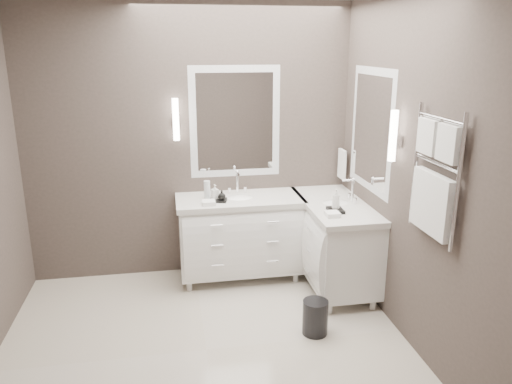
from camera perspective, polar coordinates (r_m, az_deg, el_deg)
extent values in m
cube|color=beige|center=(4.10, -5.69, -17.56)|extent=(3.20, 3.00, 0.01)
cube|color=#463C38|center=(4.99, -7.55, 5.54)|extent=(3.20, 0.01, 2.70)
cube|color=#463C38|center=(2.12, -3.36, -9.71)|extent=(3.20, 0.01, 2.70)
cube|color=#463C38|center=(3.96, 17.51, 2.06)|extent=(0.01, 3.00, 2.70)
cube|color=white|center=(5.02, -1.84, -5.00)|extent=(1.20, 0.55, 0.70)
cube|color=silver|center=(4.89, -1.88, -0.90)|extent=(1.24, 0.59, 0.05)
ellipsoid|color=white|center=(4.90, -1.88, -1.07)|extent=(0.36, 0.28, 0.12)
cylinder|color=white|center=(5.01, -2.16, 1.11)|extent=(0.02, 0.02, 0.22)
cube|color=white|center=(4.92, 8.91, -5.64)|extent=(0.55, 1.20, 0.70)
cube|color=silver|center=(4.79, 9.11, -1.48)|extent=(0.59, 1.24, 0.05)
ellipsoid|color=white|center=(4.80, 9.10, -1.65)|extent=(0.36, 0.28, 0.12)
cylinder|color=white|center=(4.81, 10.98, 0.16)|extent=(0.02, 0.02, 0.22)
cube|color=white|center=(4.98, -2.40, 7.98)|extent=(0.90, 0.02, 1.10)
cube|color=white|center=(4.98, -2.40, 7.98)|extent=(0.77, 0.02, 0.96)
cube|color=white|center=(4.63, 13.02, 6.91)|extent=(0.02, 0.90, 1.10)
cube|color=white|center=(4.63, 13.02, 6.91)|extent=(0.02, 0.90, 0.96)
cube|color=white|center=(4.88, -9.13, 7.60)|extent=(0.05, 0.05, 0.10)
cylinder|color=white|center=(4.87, -9.15, 8.18)|extent=(0.06, 0.06, 0.40)
cube|color=white|center=(4.08, 15.35, 5.51)|extent=(0.05, 0.05, 0.10)
cylinder|color=white|center=(4.07, 15.40, 6.20)|extent=(0.06, 0.06, 0.40)
cylinder|color=white|center=(5.18, 9.97, 4.69)|extent=(0.02, 0.22, 0.02)
cube|color=white|center=(5.20, 9.79, 3.17)|extent=(0.03, 0.17, 0.30)
cylinder|color=white|center=(3.35, 22.12, 0.81)|extent=(0.03, 0.03, 0.90)
cylinder|color=white|center=(3.81, 17.82, 3.02)|extent=(0.03, 0.03, 0.90)
cube|color=white|center=(3.42, 21.20, 5.17)|extent=(0.06, 0.22, 0.24)
cube|color=white|center=(3.64, 19.12, 6.00)|extent=(0.06, 0.22, 0.24)
cube|color=white|center=(3.63, 19.45, -1.22)|extent=(0.06, 0.46, 0.42)
cylinder|color=black|center=(4.23, 6.77, -14.03)|extent=(0.27, 0.27, 0.29)
cube|color=black|center=(4.77, -4.32, -0.93)|extent=(0.18, 0.15, 0.02)
cube|color=black|center=(4.52, 9.07, -2.07)|extent=(0.14, 0.18, 0.03)
cylinder|color=silver|center=(4.85, -5.61, 0.26)|extent=(0.08, 0.08, 0.18)
imported|color=white|center=(4.76, -4.72, 0.04)|extent=(0.08, 0.08, 0.14)
imported|color=black|center=(4.73, -3.93, -0.35)|extent=(0.09, 0.09, 0.09)
imported|color=white|center=(4.49, 9.13, -0.80)|extent=(0.07, 0.07, 0.18)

